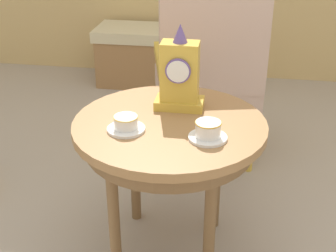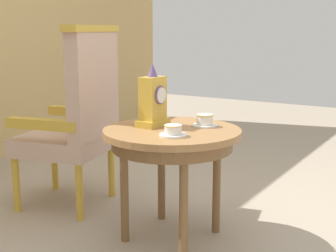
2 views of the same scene
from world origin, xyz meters
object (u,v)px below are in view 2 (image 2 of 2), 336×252
teacup_right (205,121)px  side_table (172,142)px  armchair (78,115)px  mantel_clock (153,101)px  teacup_left (173,131)px

teacup_right → side_table: bearing=143.8°
armchair → mantel_clock: bearing=-96.5°
side_table → teacup_left: teacup_left is taller
teacup_left → armchair: size_ratio=0.12×
teacup_left → mantel_clock: 0.30m
side_table → armchair: 0.75m
side_table → mantel_clock: size_ratio=2.17×
teacup_left → armchair: 0.87m
teacup_left → armchair: armchair is taller
side_table → armchair: (0.09, 0.74, 0.06)m
teacup_right → armchair: size_ratio=0.12×
mantel_clock → armchair: 0.63m
teacup_left → mantel_clock: (0.16, 0.23, 0.11)m
teacup_right → armchair: (-0.06, 0.86, -0.04)m
teacup_right → teacup_left: bearing=176.3°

